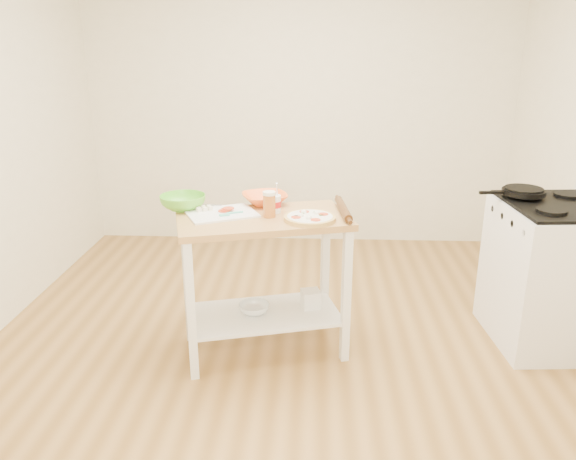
% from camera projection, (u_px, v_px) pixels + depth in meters
% --- Properties ---
extents(room_shell, '(4.04, 4.54, 2.74)m').
position_uv_depth(room_shell, '(288.00, 145.00, 3.12)').
color(room_shell, '#A5773D').
rests_on(room_shell, ground).
extents(prep_island, '(1.13, 0.80, 0.90)m').
position_uv_depth(prep_island, '(263.00, 257.00, 3.44)').
color(prep_island, '#B7884B').
rests_on(prep_island, ground).
extents(gas_stove, '(0.69, 0.79, 1.11)m').
position_uv_depth(gas_stove, '(549.00, 273.00, 3.62)').
color(gas_stove, white).
rests_on(gas_stove, ground).
extents(skillet, '(0.43, 0.27, 0.03)m').
position_uv_depth(skillet, '(523.00, 192.00, 3.61)').
color(skillet, black).
rests_on(skillet, gas_stove).
extents(pizza, '(0.30, 0.30, 0.05)m').
position_uv_depth(pizza, '(310.00, 218.00, 3.28)').
color(pizza, '#E8BE63').
rests_on(pizza, prep_island).
extents(cutting_board, '(0.49, 0.44, 0.04)m').
position_uv_depth(cutting_board, '(221.00, 213.00, 3.40)').
color(cutting_board, white).
rests_on(cutting_board, prep_island).
extents(spatula, '(0.14, 0.10, 0.01)m').
position_uv_depth(spatula, '(230.00, 214.00, 3.36)').
color(spatula, '#4EC5A7').
rests_on(spatula, cutting_board).
extents(knife, '(0.27, 0.03, 0.01)m').
position_uv_depth(knife, '(194.00, 205.00, 3.53)').
color(knife, silver).
rests_on(knife, cutting_board).
extents(orange_bowl, '(0.37, 0.37, 0.07)m').
position_uv_depth(orange_bowl, '(265.00, 199.00, 3.61)').
color(orange_bowl, orange).
rests_on(orange_bowl, prep_island).
extents(green_bowl, '(0.34, 0.34, 0.09)m').
position_uv_depth(green_bowl, '(183.00, 202.00, 3.49)').
color(green_bowl, '#60C32F').
rests_on(green_bowl, prep_island).
extents(beer_pint, '(0.08, 0.08, 0.15)m').
position_uv_depth(beer_pint, '(269.00, 204.00, 3.33)').
color(beer_pint, '#B96626').
rests_on(beer_pint, prep_island).
extents(yogurt_tub, '(0.09, 0.09, 0.19)m').
position_uv_depth(yogurt_tub, '(274.00, 204.00, 3.42)').
color(yogurt_tub, white).
rests_on(yogurt_tub, prep_island).
extents(rolling_pin, '(0.09, 0.43, 0.05)m').
position_uv_depth(rolling_pin, '(343.00, 209.00, 3.42)').
color(rolling_pin, '#502D12').
rests_on(rolling_pin, prep_island).
extents(shelf_glass_bowl, '(0.25, 0.25, 0.06)m').
position_uv_depth(shelf_glass_bowl, '(254.00, 308.00, 3.55)').
color(shelf_glass_bowl, silver).
rests_on(shelf_glass_bowl, prep_island).
extents(shelf_bin, '(0.14, 0.14, 0.11)m').
position_uv_depth(shelf_bin, '(311.00, 299.00, 3.62)').
color(shelf_bin, white).
rests_on(shelf_bin, prep_island).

